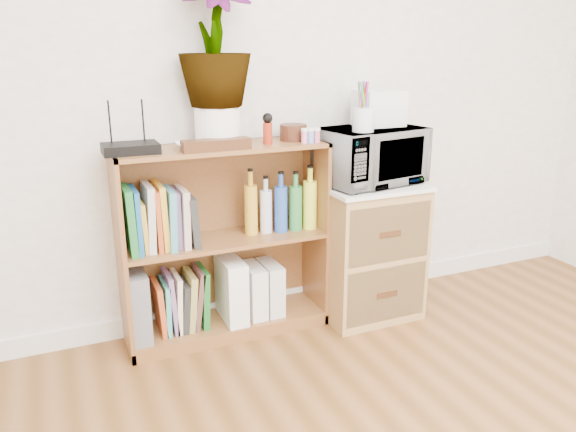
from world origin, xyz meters
TOP-DOWN VIEW (x-y plane):
  - skirting_board at (0.00, 2.24)m, footprint 4.00×0.02m
  - bookshelf at (-0.35, 2.10)m, footprint 1.00×0.30m
  - wicker_unit at (0.40, 2.02)m, footprint 0.50×0.45m
  - microwave at (0.40, 2.02)m, footprint 0.56×0.43m
  - pen_cup at (0.30, 1.93)m, footprint 0.10×0.10m
  - small_appliance at (0.47, 2.07)m, footprint 0.22×0.19m
  - router at (-0.76, 2.08)m, footprint 0.23×0.16m
  - white_bowl at (-0.50, 2.07)m, footprint 0.13×0.13m
  - plant_pot at (-0.36, 2.12)m, footprint 0.21×0.21m
  - potted_plant at (-0.36, 2.12)m, footprint 0.32×0.32m
  - trinket_box at (-0.40, 2.00)m, footprint 0.31×0.08m
  - kokeshi_doll at (-0.14, 2.06)m, footprint 0.04×0.04m
  - wooden_bowl at (0.02, 2.11)m, footprint 0.13×0.13m
  - paint_jars at (0.06, 2.01)m, footprint 0.11×0.04m
  - file_box at (-0.79, 2.10)m, footprint 0.10×0.27m
  - magazine_holder_left at (-0.33, 2.09)m, footprint 0.10×0.26m
  - magazine_holder_mid at (-0.21, 2.09)m, footprint 0.08×0.21m
  - magazine_holder_right at (-0.12, 2.09)m, footprint 0.08×0.21m
  - cookbooks at (-0.66, 2.10)m, footprint 0.32×0.20m
  - liquor_bottles at (-0.01, 2.10)m, footprint 0.46×0.07m
  - lower_books at (-0.58, 2.10)m, footprint 0.25×0.19m

SIDE VIEW (x-z plane):
  - skirting_board at x=0.00m, z-range 0.00..0.10m
  - magazine_holder_mid at x=-0.21m, z-range 0.07..0.33m
  - magazine_holder_right at x=-0.12m, z-range 0.07..0.33m
  - lower_books at x=-0.58m, z-range 0.06..0.35m
  - magazine_holder_left at x=-0.33m, z-range 0.07..0.39m
  - file_box at x=-0.79m, z-range 0.07..0.40m
  - wicker_unit at x=0.40m, z-range 0.00..0.70m
  - bookshelf at x=-0.35m, z-range 0.00..0.95m
  - cookbooks at x=-0.66m, z-range 0.49..0.79m
  - liquor_bottles at x=-0.01m, z-range 0.49..0.81m
  - microwave at x=0.40m, z-range 0.72..1.00m
  - white_bowl at x=-0.50m, z-range 0.95..0.98m
  - router at x=-0.76m, z-range 0.95..0.99m
  - trinket_box at x=-0.40m, z-range 0.95..1.00m
  - paint_jars at x=0.06m, z-range 0.95..1.00m
  - wooden_bowl at x=0.02m, z-range 0.95..1.03m
  - kokeshi_doll at x=-0.14m, z-range 0.95..1.05m
  - plant_pot at x=-0.36m, z-range 0.95..1.13m
  - pen_cup at x=0.30m, z-range 1.00..1.11m
  - small_appliance at x=0.47m, z-range 1.00..1.18m
  - potted_plant at x=-0.36m, z-range 1.13..1.71m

